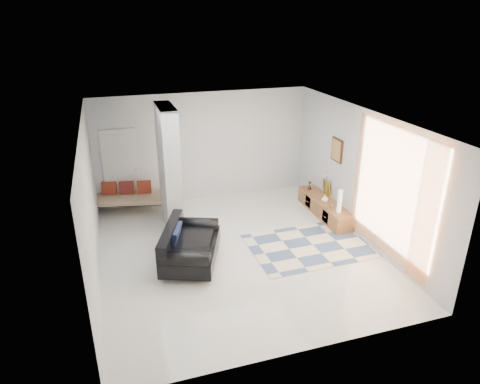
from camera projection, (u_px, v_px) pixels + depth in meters
name	position (u px, v px, depth m)	size (l,w,h in m)	color
floor	(238.00, 251.00, 8.90)	(6.00, 6.00, 0.00)	silver
ceiling	(238.00, 119.00, 7.81)	(6.00, 6.00, 0.00)	white
wall_back	(203.00, 147.00, 10.99)	(6.00, 6.00, 0.00)	silver
wall_front	(305.00, 271.00, 5.72)	(6.00, 6.00, 0.00)	silver
wall_left	(91.00, 207.00, 7.59)	(6.00, 6.00, 0.00)	silver
wall_right	(361.00, 175.00, 9.12)	(6.00, 6.00, 0.00)	silver
partition_column	(169.00, 169.00, 9.46)	(0.35, 1.20, 2.80)	#ADB1B4
hallway_door	(121.00, 170.00, 10.52)	(0.85, 0.06, 2.04)	silver
curtain	(391.00, 193.00, 8.07)	(2.55, 2.55, 0.00)	#FF9043
wall_art	(337.00, 150.00, 9.90)	(0.04, 0.45, 0.55)	#3E2011
media_console	(324.00, 208.00, 10.41)	(0.45, 2.05, 0.80)	brown
loveseat	(188.00, 246.00, 8.41)	(1.50, 1.90, 0.76)	silver
daybed	(132.00, 196.00, 10.52)	(1.96, 1.15, 0.77)	black
area_rug	(313.00, 245.00, 9.13)	(2.68, 1.79, 0.01)	beige
cylinder_lamp	(340.00, 201.00, 9.62)	(0.10, 0.10, 0.54)	white
bronze_figurine	(310.00, 185.00, 10.94)	(0.11, 0.11, 0.22)	#311D16
vase	(325.00, 198.00, 10.22)	(0.17, 0.17, 0.17)	white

